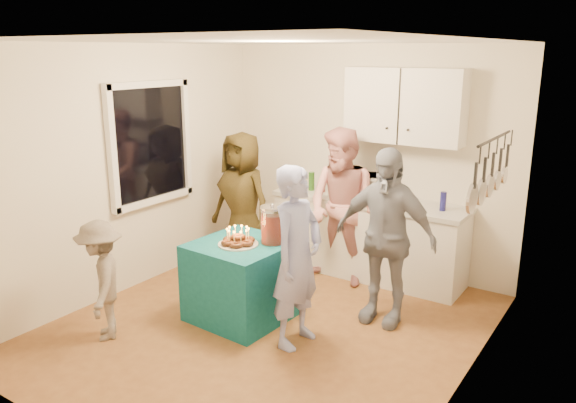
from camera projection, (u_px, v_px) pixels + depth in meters
The scene contains 19 objects.
floor at pixel (267, 327), 5.29m from camera, with size 4.00×4.00×0.00m, color brown.
ceiling at pixel (264, 41), 4.62m from camera, with size 4.00×4.00×0.00m, color white.
back_wall at pixel (366, 159), 6.56m from camera, with size 3.60×3.60×0.00m, color silver.
left_wall at pixel (128, 170), 5.92m from camera, with size 4.00×4.00×0.00m, color silver.
right_wall at pixel (471, 228), 3.99m from camera, with size 4.00×4.00×0.00m, color silver.
window_night at pixel (150, 143), 6.08m from camera, with size 0.04×1.00×1.20m, color black.
counter at pixel (368, 239), 6.44m from camera, with size 2.20×0.58×0.86m, color white.
countertop at pixel (369, 201), 6.32m from camera, with size 2.24×0.62×0.05m, color beige.
upper_cabinet at pixel (404, 106), 6.00m from camera, with size 1.30×0.30×0.80m, color white.
pot_rack at pixel (489, 169), 4.52m from camera, with size 0.12×1.00×0.60m, color black.
microwave at pixel (362, 186), 6.33m from camera, with size 0.49×0.33×0.27m, color white.
party_table at pixel (242, 280), 5.41m from camera, with size 0.85×0.85×0.76m, color #0F5964.
donut_cake at pixel (238, 236), 5.24m from camera, with size 0.38×0.38×0.18m, color #381C0C, non-canonical shape.
punch_jar at pixel (272, 226), 5.27m from camera, with size 0.22×0.22×0.34m, color red.
man_birthday at pixel (297, 257), 4.82m from camera, with size 0.59×0.39×1.61m, color #9AA4E0.
woman_back_left at pixel (242, 201), 6.58m from camera, with size 0.80×0.52×1.63m, color #554418.
woman_back_center at pixel (343, 208), 6.11m from camera, with size 0.85×0.66×1.74m, color #DA7279.
woman_back_right at pixel (385, 237), 5.23m from camera, with size 0.99×0.41×1.69m, color #0F1834.
child_near_left at pixel (101, 280), 4.98m from camera, with size 0.71×0.41×1.10m, color #645850.
Camera 1 is at (2.82, -3.89, 2.52)m, focal length 35.00 mm.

